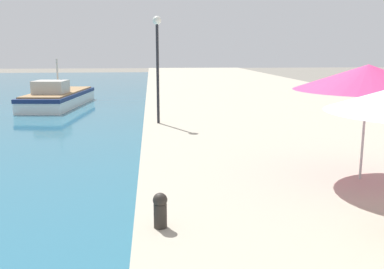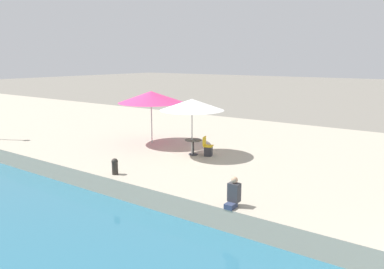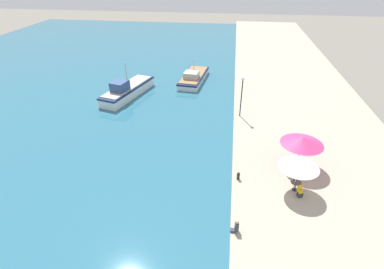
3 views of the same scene
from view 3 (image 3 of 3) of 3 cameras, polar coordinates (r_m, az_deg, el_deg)
water_basin at (r=54.06m, az=-23.62°, el=10.75°), size 56.00×90.00×0.04m
quay_promenade at (r=47.34m, az=17.99°, el=9.69°), size 16.00×90.00×0.78m
fishing_boat_near at (r=41.36m, az=-12.21°, el=8.33°), size 5.05×10.02×4.54m
fishing_boat_mid at (r=45.72m, az=0.30°, el=10.89°), size 3.87×9.04×3.31m
cafe_umbrella_pink at (r=23.30m, az=19.72°, el=-5.37°), size 3.01×3.01×2.68m
cafe_umbrella_white at (r=26.07m, az=20.28°, el=-1.12°), size 3.49×3.49×2.83m
cafe_table at (r=24.43m, az=19.16°, el=-8.97°), size 0.80×0.80×0.74m
cafe_chair_left at (r=24.09m, az=19.85°, el=-10.40°), size 0.51×0.53×0.91m
person_at_quay at (r=20.45m, az=8.37°, el=-17.04°), size 0.52×0.36×0.96m
mooring_bollard at (r=24.51m, az=8.82°, el=-7.74°), size 0.26×0.26×0.65m
lamppost at (r=32.97m, az=9.50°, el=8.30°), size 0.36×0.36×4.56m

